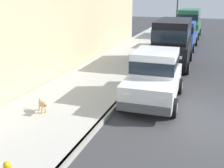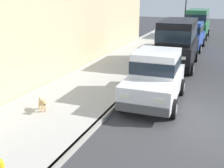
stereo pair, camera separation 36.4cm
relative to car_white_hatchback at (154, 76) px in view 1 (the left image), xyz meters
The scene contains 10 objects.
ground_plane 2.76m from the car_white_hatchback, 36.50° to the right, with size 80.00×80.00×0.00m, color #38383A.
curb 2.11m from the car_white_hatchback, 126.08° to the right, with size 0.16×64.00×0.14m, color gray.
sidewalk 3.42m from the car_white_hatchback, 152.22° to the right, with size 3.60×64.00×0.14m, color #B7B5AD.
car_white_hatchback is the anchor object (origin of this frame).
car_black_van 5.51m from the car_white_hatchback, 91.12° to the left, with size 2.22×4.94×2.52m.
car_blue_sedan 10.96m from the car_white_hatchback, 90.41° to the left, with size 2.10×4.64×1.92m.
car_green_van 16.52m from the car_white_hatchback, 90.36° to the left, with size 2.16×4.91×2.52m.
dog_tan 4.10m from the car_white_hatchback, 140.31° to the right, with size 0.61×0.52×0.49m.
street_lamp 18.67m from the car_white_hatchback, 94.54° to the left, with size 0.36×0.36×4.42m.
building_facade 6.60m from the car_white_hatchback, 141.10° to the left, with size 0.50×20.00×4.73m, color tan.
Camera 1 is at (-0.34, -8.02, 3.84)m, focal length 43.72 mm.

